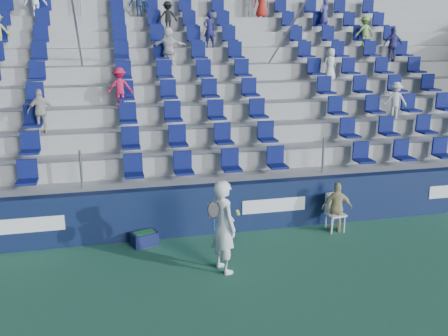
{
  "coord_description": "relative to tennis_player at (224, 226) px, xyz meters",
  "views": [
    {
      "loc": [
        -2.3,
        -7.92,
        4.73
      ],
      "look_at": [
        0.2,
        2.8,
        1.7
      ],
      "focal_mm": 40.0,
      "sensor_mm": 36.0,
      "label": 1
    }
  ],
  "objects": [
    {
      "name": "ground",
      "position": [
        0.2,
        -1.14,
        -0.96
      ],
      "size": [
        70.0,
        70.0,
        0.0
      ],
      "primitive_type": "plane",
      "color": "#2D6B4A",
      "rests_on": "ground"
    },
    {
      "name": "tennis_player",
      "position": [
        0.0,
        0.0,
        0.0
      ],
      "size": [
        0.73,
        0.81,
        1.92
      ],
      "color": "white",
      "rests_on": "ground"
    },
    {
      "name": "sponsor_wall",
      "position": [
        0.2,
        2.01,
        -0.36
      ],
      "size": [
        24.0,
        0.32,
        1.2
      ],
      "color": "#111C3E",
      "rests_on": "ground"
    },
    {
      "name": "ball_bin",
      "position": [
        -1.48,
        1.61,
        -0.79
      ],
      "size": [
        0.65,
        0.53,
        0.32
      ],
      "color": "#10163E",
      "rests_on": "ground"
    },
    {
      "name": "line_judge_chair",
      "position": [
        3.13,
        1.51,
        -0.43
      ],
      "size": [
        0.46,
        0.47,
        0.93
      ],
      "color": "white",
      "rests_on": "ground"
    },
    {
      "name": "grandstand",
      "position": [
        0.19,
        7.11,
        1.18
      ],
      "size": [
        24.0,
        8.17,
        6.63
      ],
      "color": "#A3A39D",
      "rests_on": "ground"
    },
    {
      "name": "line_judge",
      "position": [
        3.13,
        1.36,
        -0.34
      ],
      "size": [
        0.78,
        0.49,
        1.24
      ],
      "primitive_type": "imported",
      "rotation": [
        0.0,
        0.0,
        2.87
      ],
      "color": "tan",
      "rests_on": "ground"
    }
  ]
}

